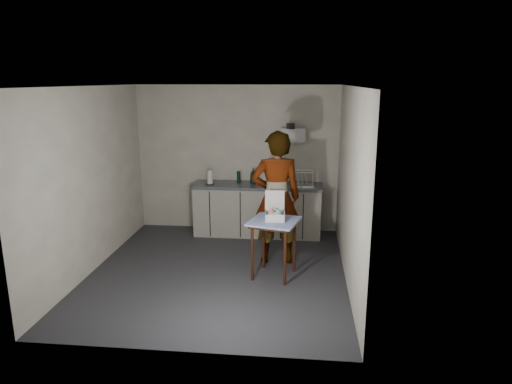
# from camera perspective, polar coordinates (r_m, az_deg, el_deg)

# --- Properties ---
(ground) EXTENTS (4.00, 4.00, 0.00)m
(ground) POSITION_cam_1_polar(r_m,az_deg,el_deg) (6.68, -4.73, -9.87)
(ground) COLOR #28272C
(ground) RESTS_ON ground
(wall_back) EXTENTS (3.60, 0.02, 2.60)m
(wall_back) POSITION_cam_1_polar(r_m,az_deg,el_deg) (8.19, -2.38, 4.15)
(wall_back) COLOR #AFA798
(wall_back) RESTS_ON ground
(wall_right) EXTENTS (0.02, 4.00, 2.60)m
(wall_right) POSITION_cam_1_polar(r_m,az_deg,el_deg) (6.19, 11.53, 0.69)
(wall_right) COLOR #AFA798
(wall_right) RESTS_ON ground
(wall_left) EXTENTS (0.02, 4.00, 2.60)m
(wall_left) POSITION_cam_1_polar(r_m,az_deg,el_deg) (6.83, -19.90, 1.36)
(wall_left) COLOR #AFA798
(wall_left) RESTS_ON ground
(ceiling) EXTENTS (3.60, 4.00, 0.01)m
(ceiling) POSITION_cam_1_polar(r_m,az_deg,el_deg) (6.11, -5.23, 13.00)
(ceiling) COLOR white
(ceiling) RESTS_ON wall_back
(kitchen_counter) EXTENTS (2.24, 0.62, 0.91)m
(kitchen_counter) POSITION_cam_1_polar(r_m,az_deg,el_deg) (8.06, 0.20, -2.37)
(kitchen_counter) COLOR black
(kitchen_counter) RESTS_ON ground
(wall_shelf) EXTENTS (0.42, 0.18, 0.37)m
(wall_shelf) POSITION_cam_1_polar(r_m,az_deg,el_deg) (7.98, 4.69, 7.10)
(wall_shelf) COLOR silver
(wall_shelf) RESTS_ON ground
(side_table) EXTENTS (0.77, 0.77, 0.82)m
(side_table) POSITION_cam_1_polar(r_m,az_deg,el_deg) (6.27, 2.26, -4.46)
(side_table) COLOR #35170C
(side_table) RESTS_ON ground
(standing_man) EXTENTS (0.79, 0.59, 1.98)m
(standing_man) POSITION_cam_1_polar(r_m,az_deg,el_deg) (6.69, 2.54, -0.77)
(standing_man) COLOR #B2A593
(standing_man) RESTS_ON ground
(soap_bottle) EXTENTS (0.12, 0.12, 0.29)m
(soap_bottle) POSITION_cam_1_polar(r_m,az_deg,el_deg) (7.92, -0.37, 2.01)
(soap_bottle) COLOR black
(soap_bottle) RESTS_ON kitchen_counter
(soda_can) EXTENTS (0.07, 0.07, 0.13)m
(soda_can) POSITION_cam_1_polar(r_m,az_deg,el_deg) (7.99, 0.07, 1.54)
(soda_can) COLOR red
(soda_can) RESTS_ON kitchen_counter
(dark_bottle) EXTENTS (0.06, 0.06, 0.21)m
(dark_bottle) POSITION_cam_1_polar(r_m,az_deg,el_deg) (8.00, -2.19, 1.85)
(dark_bottle) COLOR black
(dark_bottle) RESTS_ON kitchen_counter
(paper_towel) EXTENTS (0.14, 0.14, 0.25)m
(paper_towel) POSITION_cam_1_polar(r_m,az_deg,el_deg) (7.95, -5.78, 1.80)
(paper_towel) COLOR black
(paper_towel) RESTS_ON kitchen_counter
(dish_rack) EXTENTS (0.37, 0.27, 0.26)m
(dish_rack) POSITION_cam_1_polar(r_m,az_deg,el_deg) (7.88, 5.86, 1.24)
(dish_rack) COLOR white
(dish_rack) RESTS_ON kitchen_counter
(bakery_box) EXTENTS (0.29, 0.30, 0.38)m
(bakery_box) POSITION_cam_1_polar(r_m,az_deg,el_deg) (6.25, 2.35, -2.69)
(bakery_box) COLOR silver
(bakery_box) RESTS_ON side_table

